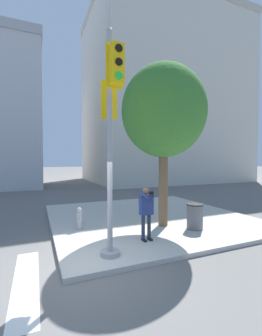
{
  "coord_description": "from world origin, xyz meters",
  "views": [
    {
      "loc": [
        -0.98,
        -5.15,
        2.55
      ],
      "look_at": [
        1.35,
        0.32,
        2.34
      ],
      "focal_mm": 24.0,
      "sensor_mm": 36.0,
      "label": 1
    }
  ],
  "objects_px": {
    "trash_bin": "(195,216)",
    "street_tree": "(164,112)",
    "traffic_signal_pole": "(111,122)",
    "fire_hydrant": "(79,218)",
    "person_photographer": "(146,209)"
  },
  "relations": [
    {
      "from": "traffic_signal_pole",
      "to": "fire_hydrant",
      "type": "height_order",
      "value": "traffic_signal_pole"
    },
    {
      "from": "fire_hydrant",
      "to": "trash_bin",
      "type": "relative_size",
      "value": 0.87
    },
    {
      "from": "person_photographer",
      "to": "street_tree",
      "type": "xyz_separation_m",
      "value": [
        1.27,
        1.13,
        3.21
      ]
    },
    {
      "from": "fire_hydrant",
      "to": "street_tree",
      "type": "bearing_deg",
      "value": -14.0
    },
    {
      "from": "street_tree",
      "to": "fire_hydrant",
      "type": "bearing_deg",
      "value": 166.0
    },
    {
      "from": "trash_bin",
      "to": "street_tree",
      "type": "bearing_deg",
      "value": 134.01
    },
    {
      "from": "traffic_signal_pole",
      "to": "person_photographer",
      "type": "relative_size",
      "value": 3.54
    },
    {
      "from": "traffic_signal_pole",
      "to": "person_photographer",
      "type": "height_order",
      "value": "traffic_signal_pole"
    },
    {
      "from": "traffic_signal_pole",
      "to": "person_photographer",
      "type": "bearing_deg",
      "value": 25.29
    },
    {
      "from": "person_photographer",
      "to": "fire_hydrant",
      "type": "relative_size",
      "value": 2.08
    },
    {
      "from": "traffic_signal_pole",
      "to": "street_tree",
      "type": "distance_m",
      "value": 3.21
    },
    {
      "from": "traffic_signal_pole",
      "to": "fire_hydrant",
      "type": "xyz_separation_m",
      "value": [
        -0.37,
        2.48,
        -2.99
      ]
    },
    {
      "from": "street_tree",
      "to": "fire_hydrant",
      "type": "height_order",
      "value": "street_tree"
    },
    {
      "from": "trash_bin",
      "to": "person_photographer",
      "type": "bearing_deg",
      "value": -171.48
    },
    {
      "from": "person_photographer",
      "to": "fire_hydrant",
      "type": "bearing_deg",
      "value": 131.97
    }
  ]
}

